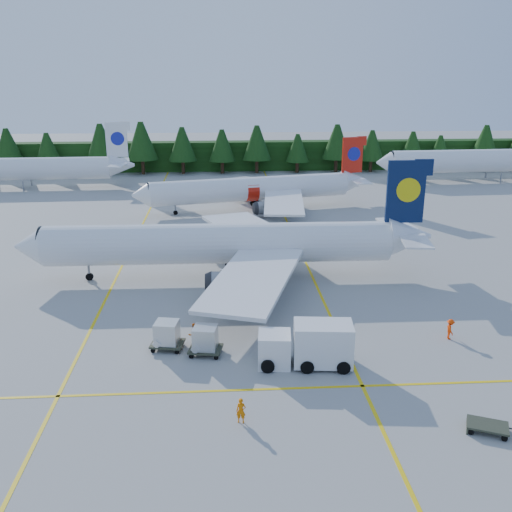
{
  "coord_description": "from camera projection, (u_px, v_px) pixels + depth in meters",
  "views": [
    {
      "loc": [
        -3.23,
        -39.0,
        20.05
      ],
      "look_at": [
        -0.01,
        11.8,
        3.5
      ],
      "focal_mm": 40.0,
      "sensor_mm": 36.0,
      "label": 1
    }
  ],
  "objects": [
    {
      "name": "ground",
      "position": [
        266.0,
        347.0,
        43.41
      ],
      "size": [
        320.0,
        320.0,
        0.0
      ],
      "primitive_type": "plane",
      "color": "#9B9B96",
      "rests_on": "ground"
    },
    {
      "name": "taxi_stripe_a",
      "position": [
        122.0,
        266.0,
        61.55
      ],
      "size": [
        0.25,
        120.0,
        0.01
      ],
      "primitive_type": "cube",
      "color": "yellow",
      "rests_on": "ground"
    },
    {
      "name": "taxi_stripe_b",
      "position": [
        306.0,
        262.0,
        62.75
      ],
      "size": [
        0.25,
        120.0,
        0.01
      ],
      "primitive_type": "cube",
      "color": "yellow",
      "rests_on": "ground"
    },
    {
      "name": "taxi_stripe_cross",
      "position": [
        273.0,
        389.0,
        37.71
      ],
      "size": [
        80.0,
        0.25,
        0.01
      ],
      "primitive_type": "cube",
      "color": "yellow",
      "rests_on": "ground"
    },
    {
      "name": "treeline_hedge",
      "position": [
        235.0,
        156.0,
        120.31
      ],
      "size": [
        220.0,
        4.0,
        6.0
      ],
      "primitive_type": "cube",
      "color": "black",
      "rests_on": "ground"
    },
    {
      "name": "airliner_navy",
      "position": [
        212.0,
        244.0,
        56.97
      ],
      "size": [
        40.53,
        33.37,
        11.79
      ],
      "rotation": [
        0.0,
        0.0,
        -0.01
      ],
      "color": "white",
      "rests_on": "ground"
    },
    {
      "name": "airliner_red",
      "position": [
        247.0,
        190.0,
        85.37
      ],
      "size": [
        35.25,
        28.69,
        10.38
      ],
      "rotation": [
        0.0,
        0.0,
        0.22
      ],
      "color": "white",
      "rests_on": "ground"
    },
    {
      "name": "airliner_far_left",
      "position": [
        8.0,
        169.0,
        100.7
      ],
      "size": [
        39.62,
        5.1,
        11.52
      ],
      "rotation": [
        0.0,
        0.0,
        0.03
      ],
      "color": "white",
      "rests_on": "ground"
    },
    {
      "name": "airliner_far_right",
      "position": [
        479.0,
        160.0,
        107.98
      ],
      "size": [
        43.06,
        6.46,
        12.51
      ],
      "rotation": [
        0.0,
        0.0,
        0.06
      ],
      "color": "white",
      "rests_on": "ground"
    },
    {
      "name": "service_truck",
      "position": [
        306.0,
        345.0,
        40.37
      ],
      "size": [
        6.83,
        3.03,
        3.2
      ],
      "rotation": [
        0.0,
        0.0,
        -0.1
      ],
      "color": "white",
      "rests_on": "ground"
    },
    {
      "name": "uld_pair",
      "position": [
        186.0,
        336.0,
        42.41
      ],
      "size": [
        5.58,
        3.3,
        1.84
      ],
      "rotation": [
        0.0,
        0.0,
        -0.18
      ],
      "color": "#343829",
      "rests_on": "ground"
    },
    {
      "name": "crew_a",
      "position": [
        241.0,
        411.0,
        33.9
      ],
      "size": [
        0.64,
        0.48,
        1.59
      ],
      "primitive_type": "imported",
      "rotation": [
        0.0,
        0.0,
        -0.18
      ],
      "color": "orange",
      "rests_on": "ground"
    },
    {
      "name": "crew_b",
      "position": [
        194.0,
        334.0,
        43.45
      ],
      "size": [
        1.09,
        0.98,
        1.84
      ],
      "primitive_type": "imported",
      "rotation": [
        0.0,
        0.0,
        3.53
      ],
      "color": "#DC5D04",
      "rests_on": "ground"
    },
    {
      "name": "crew_c",
      "position": [
        450.0,
        329.0,
        44.55
      ],
      "size": [
        0.52,
        0.72,
        1.66
      ],
      "primitive_type": "imported",
      "rotation": [
        0.0,
        0.0,
        1.49
      ],
      "color": "#FF3C05",
      "rests_on": "ground"
    }
  ]
}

